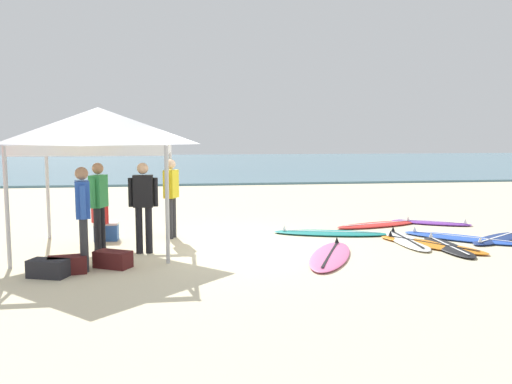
% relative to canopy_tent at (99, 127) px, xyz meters
% --- Properties ---
extents(ground_plane, '(80.00, 80.00, 0.00)m').
position_rel_canopy_tent_xyz_m(ground_plane, '(2.49, -0.04, -2.38)').
color(ground_plane, beige).
extents(sea, '(80.00, 36.00, 0.10)m').
position_rel_canopy_tent_xyz_m(sea, '(2.49, 30.73, -2.33)').
color(sea, '#568499').
rests_on(sea, ground).
extents(canopy_tent, '(2.73, 2.73, 2.75)m').
position_rel_canopy_tent_xyz_m(canopy_tent, '(0.00, 0.00, 0.00)').
color(canopy_tent, '#B7B7BC').
rests_on(canopy_tent, ground).
extents(surfboard_teal, '(2.63, 1.32, 0.19)m').
position_rel_canopy_tent_xyz_m(surfboard_teal, '(4.84, 0.87, -2.35)').
color(surfboard_teal, '#19847F').
rests_on(surfboard_teal, ground).
extents(surfboard_black, '(0.63, 1.98, 0.19)m').
position_rel_canopy_tent_xyz_m(surfboard_black, '(6.73, -0.88, -2.35)').
color(surfboard_black, black).
rests_on(surfboard_black, ground).
extents(surfboard_pink, '(1.59, 2.52, 0.19)m').
position_rel_canopy_tent_xyz_m(surfboard_pink, '(4.23, -1.29, -2.35)').
color(surfboard_pink, pink).
rests_on(surfboard_pink, ground).
extents(surfboard_navy, '(1.97, 1.57, 0.19)m').
position_rel_canopy_tent_xyz_m(surfboard_navy, '(8.20, -0.24, -2.35)').
color(surfboard_navy, navy).
rests_on(surfboard_navy, ground).
extents(surfboard_purple, '(1.94, 1.41, 0.19)m').
position_rel_canopy_tent_xyz_m(surfboard_purple, '(7.75, 1.84, -2.35)').
color(surfboard_purple, purple).
rests_on(surfboard_purple, ground).
extents(surfboard_red, '(2.40, 1.27, 0.19)m').
position_rel_canopy_tent_xyz_m(surfboard_red, '(6.31, 1.77, -2.35)').
color(surfboard_red, red).
rests_on(surfboard_red, ground).
extents(surfboard_orange, '(1.82, 2.30, 0.19)m').
position_rel_canopy_tent_xyz_m(surfboard_orange, '(6.50, -0.63, -2.35)').
color(surfboard_orange, orange).
rests_on(surfboard_orange, ground).
extents(surfboard_white, '(0.69, 2.12, 0.19)m').
position_rel_canopy_tent_xyz_m(surfboard_white, '(6.18, -0.20, -2.35)').
color(surfboard_white, white).
rests_on(surfboard_white, ground).
extents(surfboard_blue, '(2.24, 2.15, 0.19)m').
position_rel_canopy_tent_xyz_m(surfboard_blue, '(7.45, -0.08, -2.35)').
color(surfboard_blue, blue).
rests_on(surfboard_blue, ground).
extents(person_blue, '(0.29, 0.54, 1.71)m').
position_rel_canopy_tent_xyz_m(person_blue, '(-0.04, -1.62, -1.40)').
color(person_blue, '#2D2D33').
rests_on(person_blue, ground).
extents(person_black, '(0.55, 0.23, 1.71)m').
position_rel_canopy_tent_xyz_m(person_black, '(0.84, -0.46, -1.40)').
color(person_black, black).
rests_on(person_black, ground).
extents(person_green, '(0.32, 0.53, 1.71)m').
position_rel_canopy_tent_xyz_m(person_green, '(0.01, -0.34, -1.40)').
color(person_green, black).
rests_on(person_green, ground).
extents(person_yellow, '(0.34, 0.52, 1.71)m').
position_rel_canopy_tent_xyz_m(person_yellow, '(1.32, 0.95, -1.40)').
color(person_yellow, '#2D2D33').
rests_on(person_yellow, ground).
extents(person_red, '(0.37, 0.49, 1.20)m').
position_rel_canopy_tent_xyz_m(person_red, '(-0.09, 0.40, -1.73)').
color(person_red, '#383842').
rests_on(person_red, ground).
extents(gear_bag_near_tent, '(0.68, 0.57, 0.28)m').
position_rel_canopy_tent_xyz_m(gear_bag_near_tent, '(0.40, -1.48, -2.24)').
color(gear_bag_near_tent, '#4C1919').
rests_on(gear_bag_near_tent, ground).
extents(gear_bag_by_pole, '(0.65, 0.42, 0.28)m').
position_rel_canopy_tent_xyz_m(gear_bag_by_pole, '(-0.28, -1.77, -2.24)').
color(gear_bag_by_pole, '#4C1919').
rests_on(gear_bag_by_pole, ground).
extents(gear_bag_on_sand, '(0.67, 0.50, 0.28)m').
position_rel_canopy_tent_xyz_m(gear_bag_on_sand, '(-0.53, -1.95, -2.24)').
color(gear_bag_on_sand, '#232328').
rests_on(gear_bag_on_sand, ground).
extents(cooler_box, '(0.50, 0.36, 0.39)m').
position_rel_canopy_tent_xyz_m(cooler_box, '(-0.05, 0.89, -2.19)').
color(cooler_box, '#2D60B7').
rests_on(cooler_box, ground).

